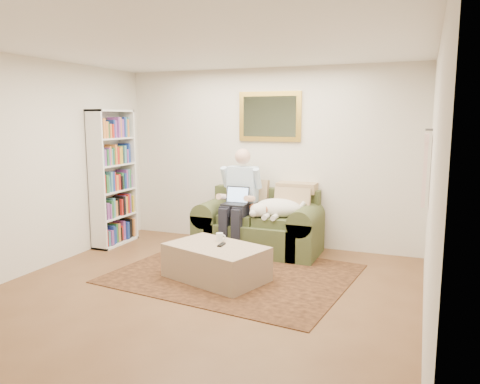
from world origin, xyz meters
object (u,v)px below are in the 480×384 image
Objects in this scene: laptop at (236,200)px; seated_man at (238,201)px; sleeping_dog at (278,208)px; coffee_mug at (220,237)px; ottoman at (216,262)px; sofa at (259,230)px; bookshelf at (113,178)px.

seated_man is at bearing 90.00° from laptop.
coffee_mug is (-0.42, -1.04, -0.20)m from sleeping_dog.
ottoman is at bearing -107.20° from sleeping_dog.
seated_man is 0.08m from laptop.
sofa is at bearing 31.45° from seated_man.
sofa is 17.27× the size of coffee_mug.
sofa reaches higher than ottoman.
sofa is 5.15× the size of laptop.
seated_man is 0.58m from sleeping_dog.
bookshelf is at bearing -171.82° from seated_man.
bookshelf is at bearing -173.82° from laptop.
seated_man is at bearing 8.18° from bookshelf.
laptop is (-0.00, -0.07, 0.04)m from seated_man.
bookshelf reaches higher than laptop.
seated_man is 1.29× the size of ottoman.
sofa is 0.52m from seated_man.
ottoman is 0.32m from coffee_mug.
sofa is at bearing 86.93° from ottoman.
bookshelf reaches higher than sofa.
bookshelf reaches higher than sleeping_dog.
sofa is 0.48m from sleeping_dog.
coffee_mug is at bearing -112.11° from sleeping_dog.
bookshelf reaches higher than seated_man.
sleeping_dog is 2.50m from bookshelf.
laptop is 0.30× the size of ottoman.
coffee_mug is (0.15, -0.97, -0.27)m from seated_man.
seated_man is at bearing -148.55° from sofa.
bookshelf is at bearing 161.16° from coffee_mug.
bookshelf is at bearing -172.07° from sleeping_dog.
seated_man is 1.28m from ottoman.
laptop is (-0.26, -0.23, 0.46)m from sofa.
bookshelf is at bearing 156.85° from ottoman.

